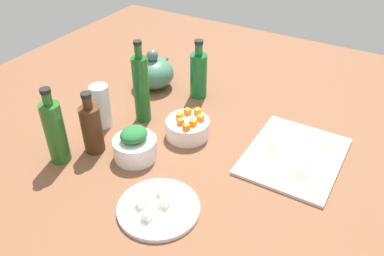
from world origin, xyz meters
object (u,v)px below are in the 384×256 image
teapot (154,73)px  bottle_3 (141,88)px  bottle_1 (199,74)px  bowl_carrots (188,128)px  bottle_0 (92,128)px  cutting_board (294,156)px  drinking_glass_0 (101,106)px  plate_tofu (159,208)px  bowl_greens (135,148)px  bottle_2 (55,131)px

teapot → bottle_3: bearing=-154.2°
bottle_1 → bottle_3: 23.95cm
bowl_carrots → bottle_0: bearing=134.8°
cutting_board → bottle_0: bottle_0 is taller
bowl_carrots → bottle_3: (0.47, 17.19, 8.89)cm
bottle_0 → bottle_1: bottle_1 is taller
bowl_carrots → drinking_glass_0: 28.08cm
plate_tofu → bowl_carrots: bearing=17.9°
teapot → drinking_glass_0: teapot is taller
plate_tofu → drinking_glass_0: size_ratio=1.44×
cutting_board → drinking_glass_0: bearing=104.5°
cutting_board → bottle_3: size_ratio=1.17×
bottle_0 → bottle_1: (42.74, -10.84, 0.78)cm
bowl_carrots → drinking_glass_0: size_ratio=0.94×
bowl_greens → drinking_glass_0: 20.78cm
cutting_board → teapot: bearing=76.6°
bowl_greens → bowl_carrots: 18.21cm
cutting_board → bottle_3: bottle_3 is taller
cutting_board → plate_tofu: (-36.75, 22.22, 0.10)cm
plate_tofu → bowl_carrots: (30.40, 9.83, 2.20)cm
bottle_3 → drinking_glass_0: (-9.18, 9.15, -4.59)cm
bottle_0 → bottle_2: bottle_2 is taller
bowl_carrots → bottle_1: size_ratio=0.63×
bottle_0 → drinking_glass_0: bearing=29.4°
bowl_carrots → bottle_2: size_ratio=0.58×
cutting_board → drinking_glass_0: 60.66cm
bottle_2 → bowl_carrots: bearing=-42.0°
plate_tofu → bottle_3: size_ratio=0.75×
cutting_board → plate_tofu: bearing=148.8°
plate_tofu → bottle_3: 42.50cm
bottle_0 → bottle_2: size_ratio=0.83×
teapot → drinking_glass_0: 29.17cm
teapot → bottle_1: (2.42, -17.62, 2.95)cm
bowl_carrots → cutting_board: bearing=-78.8°
bowl_greens → bottle_1: bottle_1 is taller
cutting_board → bottle_2: (-34.55, 57.47, 9.31)cm
teapot → bottle_0: (-40.32, -6.78, 2.18)cm
cutting_board → bottle_0: size_ratio=1.66×
bottle_1 → drinking_glass_0: bearing=151.5°
bowl_greens → bottle_2: 22.36cm
bottle_1 → cutting_board: bearing=-111.8°
bottle_3 → bottle_0: bearing=172.1°
drinking_glass_0 → teapot: bearing=0.9°
cutting_board → teapot: size_ratio=1.92×
teapot → bottle_3: (-19.95, -9.62, 5.99)cm
cutting_board → bottle_3: bearing=96.8°
bottle_2 → bottle_1: bearing=-17.6°
bowl_greens → bottle_2: size_ratio=0.54×
bottle_2 → bottle_3: (28.68, -8.23, 1.88)cm
bowl_greens → bottle_2: bottle_2 is taller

